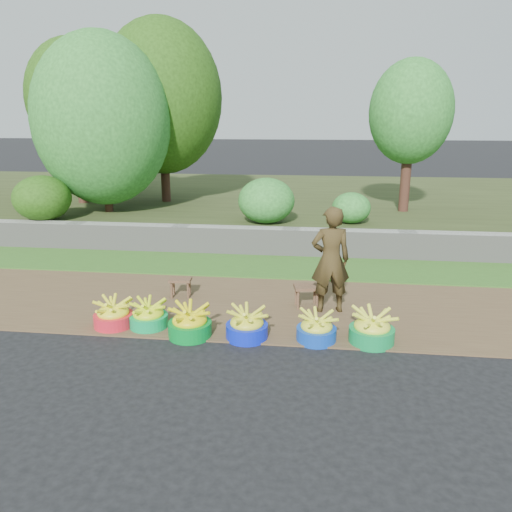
# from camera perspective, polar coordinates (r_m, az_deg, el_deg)

# --- Properties ---
(ground_plane) EXTENTS (120.00, 120.00, 0.00)m
(ground_plane) POSITION_cam_1_polar(r_m,az_deg,el_deg) (6.09, 1.73, -10.21)
(ground_plane) COLOR black
(ground_plane) RESTS_ON ground
(dirt_shoulder) EXTENTS (80.00, 2.50, 0.02)m
(dirt_shoulder) POSITION_cam_1_polar(r_m,az_deg,el_deg) (7.23, 2.68, -5.86)
(dirt_shoulder) COLOR brown
(dirt_shoulder) RESTS_ON ground
(grass_verge) EXTENTS (80.00, 1.50, 0.04)m
(grass_verge) POSITION_cam_1_polar(r_m,az_deg,el_deg) (9.11, 3.68, -1.25)
(grass_verge) COLOR #376A22
(grass_verge) RESTS_ON ground
(retaining_wall) EXTENTS (80.00, 0.35, 0.55)m
(retaining_wall) POSITION_cam_1_polar(r_m,az_deg,el_deg) (9.86, 4.01, 1.58)
(retaining_wall) COLOR gray
(retaining_wall) RESTS_ON ground
(earth_bank) EXTENTS (80.00, 10.00, 0.50)m
(earth_bank) POSITION_cam_1_polar(r_m,az_deg,el_deg) (14.67, 5.11, 6.05)
(earth_bank) COLOR #36411D
(earth_bank) RESTS_ON ground
(vegetation) EXTENTS (34.11, 6.79, 4.68)m
(vegetation) POSITION_cam_1_polar(r_m,az_deg,el_deg) (13.01, 7.96, 15.48)
(vegetation) COLOR #3C2218
(vegetation) RESTS_ON earth_bank
(basin_a) EXTENTS (0.51, 0.51, 0.38)m
(basin_a) POSITION_cam_1_polar(r_m,az_deg,el_deg) (6.78, -15.99, -6.48)
(basin_a) COLOR red
(basin_a) RESTS_ON ground
(basin_b) EXTENTS (0.49, 0.49, 0.37)m
(basin_b) POSITION_cam_1_polar(r_m,az_deg,el_deg) (6.65, -12.17, -6.70)
(basin_b) COLOR #079C4F
(basin_b) RESTS_ON ground
(basin_c) EXTENTS (0.54, 0.54, 0.40)m
(basin_c) POSITION_cam_1_polar(r_m,az_deg,el_deg) (6.30, -7.58, -7.60)
(basin_c) COLOR #017B26
(basin_c) RESTS_ON ground
(basin_d) EXTENTS (0.52, 0.52, 0.39)m
(basin_d) POSITION_cam_1_polar(r_m,az_deg,el_deg) (6.21, -1.05, -7.91)
(basin_d) COLOR #0B20D2
(basin_d) RESTS_ON ground
(basin_e) EXTENTS (0.49, 0.49, 0.36)m
(basin_e) POSITION_cam_1_polar(r_m,az_deg,el_deg) (6.18, 6.93, -8.23)
(basin_e) COLOR #0F3EB0
(basin_e) RESTS_ON ground
(basin_f) EXTENTS (0.55, 0.55, 0.41)m
(basin_f) POSITION_cam_1_polar(r_m,az_deg,el_deg) (6.24, 13.10, -8.12)
(basin_f) COLOR #0C8940
(basin_f) RESTS_ON ground
(stool_left) EXTENTS (0.35, 0.28, 0.29)m
(stool_left) POSITION_cam_1_polar(r_m,az_deg,el_deg) (7.63, -8.62, -2.96)
(stool_left) COLOR brown
(stool_left) RESTS_ON dirt_shoulder
(stool_right) EXTENTS (0.40, 0.33, 0.31)m
(stool_right) POSITION_cam_1_polar(r_m,az_deg,el_deg) (7.18, 5.81, -3.87)
(stool_right) COLOR brown
(stool_right) RESTS_ON dirt_shoulder
(vendor_woman) EXTENTS (0.60, 0.45, 1.49)m
(vendor_woman) POSITION_cam_1_polar(r_m,az_deg,el_deg) (6.90, 8.51, -0.44)
(vendor_woman) COLOR black
(vendor_woman) RESTS_ON dirt_shoulder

